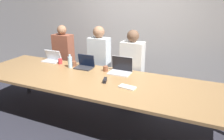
% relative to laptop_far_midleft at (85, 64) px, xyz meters
% --- Properties ---
extents(ground_plane, '(24.00, 24.00, 0.00)m').
position_rel_laptop_far_midleft_xyz_m(ground_plane, '(0.52, -0.41, -0.84)').
color(ground_plane, '#2D2D38').
extents(curtain_wall, '(12.00, 0.06, 2.80)m').
position_rel_laptop_far_midleft_xyz_m(curtain_wall, '(0.52, 1.27, 0.56)').
color(curtain_wall, '#BCB7B2').
rests_on(curtain_wall, ground_plane).
extents(conference_table, '(4.30, 1.24, 0.77)m').
position_rel_laptop_far_midleft_xyz_m(conference_table, '(0.52, -0.41, -0.12)').
color(conference_table, '#9E7547').
rests_on(conference_table, ground_plane).
extents(laptop_far_midleft, '(0.32, 0.23, 0.23)m').
position_rel_laptop_far_midleft_xyz_m(laptop_far_midleft, '(0.00, 0.00, 0.00)').
color(laptop_far_midleft, '#333338').
rests_on(laptop_far_midleft, conference_table).
extents(person_far_midleft, '(0.40, 0.24, 1.44)m').
position_rel_laptop_far_midleft_xyz_m(person_far_midleft, '(0.03, 0.50, -0.13)').
color(person_far_midleft, '#2D2D38').
rests_on(person_far_midleft, ground_plane).
extents(cup_far_midleft, '(0.09, 0.09, 0.09)m').
position_rel_laptop_far_midleft_xyz_m(cup_far_midleft, '(-0.23, -0.01, -0.02)').
color(cup_far_midleft, brown).
rests_on(cup_far_midleft, conference_table).
extents(bottle_far_midleft, '(0.08, 0.08, 0.24)m').
position_rel_laptop_far_midleft_xyz_m(bottle_far_midleft, '(-0.24, -0.10, 0.04)').
color(bottle_far_midleft, '#ADD1E0').
rests_on(bottle_far_midleft, conference_table).
extents(laptop_far_left, '(0.35, 0.22, 0.22)m').
position_rel_laptop_far_midleft_xyz_m(laptop_far_left, '(-0.78, 0.08, -0.00)').
color(laptop_far_left, silver).
rests_on(laptop_far_left, conference_table).
extents(person_far_left, '(0.40, 0.24, 1.41)m').
position_rel_laptop_far_midleft_xyz_m(person_far_left, '(-0.83, 0.51, -0.16)').
color(person_far_left, '#2D2D38').
rests_on(person_far_left, ground_plane).
extents(cup_far_left, '(0.07, 0.07, 0.10)m').
position_rel_laptop_far_midleft_xyz_m(cup_far_left, '(-0.54, 0.00, -0.02)').
color(cup_far_left, red).
rests_on(cup_far_left, conference_table).
extents(laptop_far_center, '(0.36, 0.26, 0.26)m').
position_rel_laptop_far_midleft_xyz_m(laptop_far_center, '(0.67, 0.02, 0.01)').
color(laptop_far_center, silver).
rests_on(laptop_far_center, conference_table).
extents(person_far_center, '(0.40, 0.24, 1.43)m').
position_rel_laptop_far_midleft_xyz_m(person_far_center, '(0.74, 0.40, -0.14)').
color(person_far_center, '#2D2D38').
rests_on(person_far_center, ground_plane).
extents(cup_far_center, '(0.08, 0.08, 0.09)m').
position_rel_laptop_far_midleft_xyz_m(cup_far_center, '(0.41, -0.01, -0.02)').
color(cup_far_center, brown).
rests_on(cup_far_center, conference_table).
extents(stapler, '(0.09, 0.16, 0.05)m').
position_rel_laptop_far_midleft_xyz_m(stapler, '(0.61, -0.45, -0.04)').
color(stapler, black).
rests_on(stapler, conference_table).
extents(notebook, '(0.26, 0.16, 0.02)m').
position_rel_laptop_far_midleft_xyz_m(notebook, '(0.99, -0.52, -0.06)').
color(notebook, silver).
rests_on(notebook, conference_table).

